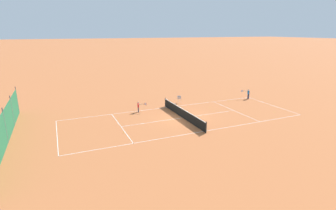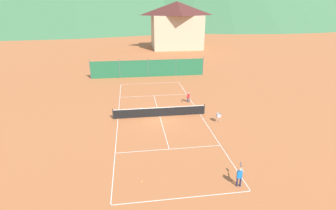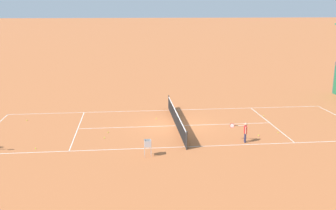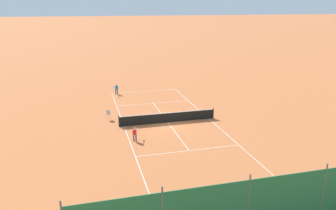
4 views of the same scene
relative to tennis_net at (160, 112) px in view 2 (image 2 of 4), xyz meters
name	(u,v)px [view 2 (image 2 of 4)]	position (x,y,z in m)	size (l,w,h in m)	color
ground_plane	(160,116)	(0.00, 0.00, -0.50)	(600.00, 600.00, 0.00)	#BC6638
court_line_markings	(160,116)	(0.00, 0.00, -0.50)	(8.25, 23.85, 0.01)	white
tennis_net	(160,112)	(0.00, 0.00, 0.00)	(9.18, 0.08, 1.06)	#2D2D2D
windscreen_fence_far	(148,68)	(0.00, 15.50, 0.81)	(17.28, 0.08, 2.90)	#236B42
player_far_service	(239,175)	(3.57, -11.31, 0.26)	(0.63, 1.02, 1.30)	#23284C
player_near_service	(188,97)	(3.65, 3.51, 0.19)	(0.56, 0.95, 1.17)	#23284C
tennis_ball_far_corner	(142,122)	(-1.79, -1.17, -0.47)	(0.07, 0.07, 0.07)	#CCE033
tennis_ball_near_corner	(191,136)	(2.10, -4.60, -0.47)	(0.07, 0.07, 0.07)	#CCE033
tennis_ball_by_net_left	(172,95)	(2.24, 6.12, -0.47)	(0.07, 0.07, 0.07)	#CCE033
tennis_ball_alley_left	(140,96)	(-1.64, 6.57, -0.47)	(0.07, 0.07, 0.07)	#CCE033
tennis_ball_alley_right	(222,158)	(3.55, -8.29, -0.47)	(0.07, 0.07, 0.07)	#CCE033
tennis_ball_service_box	(178,99)	(2.64, 4.73, -0.47)	(0.07, 0.07, 0.07)	#CCE033
tennis_ball_mid_court	(178,136)	(1.03, -4.42, -0.47)	(0.07, 0.07, 0.07)	#CCE033
tennis_ball_by_net_right	(142,182)	(-2.29, -10.12, -0.47)	(0.07, 0.07, 0.07)	#CCE033
ball_hopper	(218,116)	(5.30, -2.17, 0.15)	(0.36, 0.36, 0.89)	#B7B7BC
alpine_chalet	(177,24)	(9.16, 42.84, 5.32)	(13.00, 10.00, 11.20)	#C6B28E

